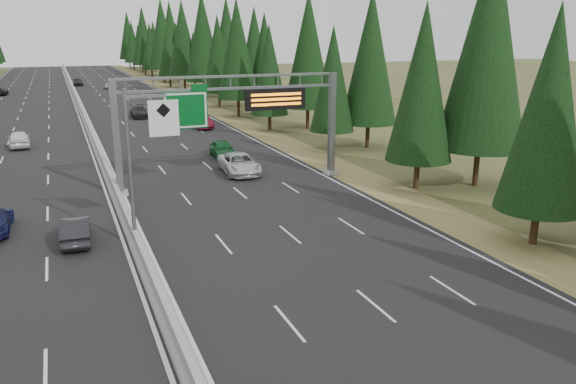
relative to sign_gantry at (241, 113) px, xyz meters
name	(u,v)px	position (x,y,z in m)	size (l,w,h in m)	color
road	(82,113)	(-8.92, 45.12, -5.23)	(32.00, 260.00, 0.08)	black
shoulder_right	(207,107)	(8.88, 45.12, -5.24)	(3.60, 260.00, 0.06)	olive
median_barrier	(82,111)	(-8.92, 45.12, -4.85)	(0.70, 260.00, 0.85)	gray
sign_gantry	(241,113)	(0.00, 0.00, 0.00)	(16.75, 0.98, 7.80)	slate
hov_sign_pole	(141,156)	(-8.33, -9.92, -0.54)	(2.80, 0.50, 8.00)	slate
tree_row_right	(256,43)	(13.27, 34.91, 4.20)	(11.98, 244.85, 18.83)	black
silver_minivan	(239,164)	(0.76, 3.10, -4.42)	(2.56, 5.54, 1.54)	silver
car_ahead_green	(222,149)	(1.20, 9.42, -4.45)	(1.74, 4.33, 1.48)	#145A26
car_ahead_dkred	(201,121)	(3.28, 25.95, -4.39)	(1.70, 4.86, 1.60)	#580C1C
car_ahead_dkgrey	(139,112)	(-2.13, 37.70, -4.45)	(2.06, 5.06, 1.47)	black
car_ahead_white	(111,85)	(-1.60, 81.58, -4.52)	(2.21, 4.78, 1.33)	silver
car_ahead_far	(78,82)	(-7.42, 91.82, -4.37)	(1.93, 4.79, 1.63)	black
car_onc_near	(76,230)	(-11.72, -8.24, -4.51)	(1.43, 4.11, 1.36)	black
car_onc_white	(19,139)	(-15.72, 21.35, -4.39)	(1.89, 4.69, 1.60)	white
car_onc_far	(1,91)	(-21.18, 76.31, -4.54)	(2.17, 4.70, 1.31)	black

